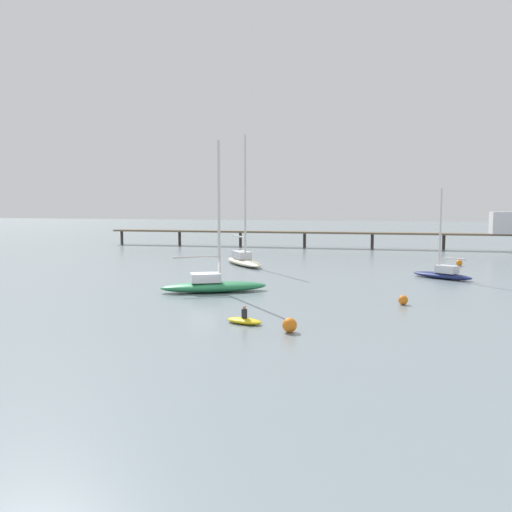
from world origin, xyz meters
name	(u,v)px	position (x,y,z in m)	size (l,w,h in m)	color
ground_plane	(202,293)	(0.00, 0.00, 0.00)	(400.00, 400.00, 0.00)	gray
pier	(382,229)	(12.75, 49.88, 3.26)	(69.27, 5.29, 6.12)	brown
sailboat_navy	(443,273)	(19.81, 14.48, 0.61)	(6.21, 5.03, 8.84)	navy
sailboat_cream	(243,258)	(-2.53, 20.97, 0.85)	(7.66, 9.31, 15.41)	beige
sailboat_green	(213,283)	(0.62, 0.90, 0.72)	(9.04, 6.16, 12.52)	#287F4C
dinghy_yellow	(244,320)	(6.52, -10.14, 0.22)	(2.63, 1.75, 1.14)	yellow
mooring_buoy_inner	(290,325)	(9.66, -11.70, 0.43)	(0.85, 0.85, 0.85)	orange
mooring_buoy_outer	(403,300)	(15.98, -1.08, 0.35)	(0.71, 0.71, 0.71)	orange
mooring_buoy_near	(459,263)	(22.50, 26.55, 0.37)	(0.74, 0.74, 0.74)	orange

